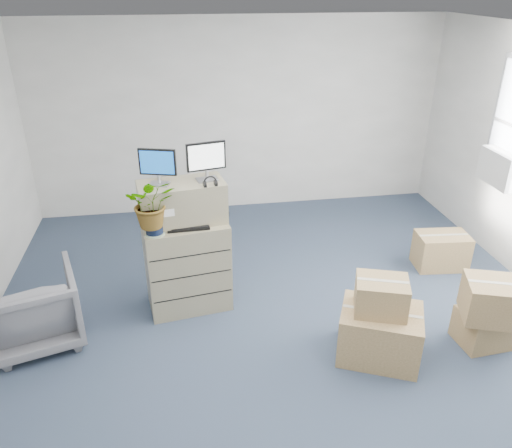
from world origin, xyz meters
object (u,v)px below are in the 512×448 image
Objects in this scene: monitor_right at (206,159)px; water_bottle at (192,210)px; filing_cabinet_lower at (187,265)px; monitor_left at (158,165)px; keyboard at (188,227)px; office_chair at (33,305)px; potted_plant at (152,209)px.

monitor_right is 1.66× the size of water_bottle.
monitor_left is (-0.22, 0.03, 1.13)m from filing_cabinet_lower.
office_chair is at bearing -172.26° from keyboard.
office_chair is (-1.58, -0.44, -0.70)m from water_bottle.
monitor_left is at bearing -178.52° from office_chair.
monitor_left is 0.60m from water_bottle.
potted_plant reaches higher than keyboard.
office_chair is at bearing -174.22° from filing_cabinet_lower.
monitor_right is at bearing 38.04° from keyboard.
potted_plant is at bearing -93.17° from monitor_left.
filing_cabinet_lower is at bearing -145.16° from water_bottle.
potted_plant reaches higher than office_chair.
water_bottle reaches higher than filing_cabinet_lower.
keyboard is 1.77× the size of water_bottle.
monitor_right is 2.18m from office_chair.
filing_cabinet_lower is 4.20× the size of water_bottle.
monitor_right is 0.94× the size of keyboard.
water_bottle is 1.78m from office_chair.
monitor_left is at bearing -173.62° from water_bottle.
keyboard is at bearing -152.12° from monitor_right.
monitor_right is at bearing 21.37° from monitor_left.
potted_plant is (-0.33, -0.08, 0.26)m from keyboard.
office_chair is (-1.20, -0.18, -0.85)m from potted_plant.
monitor_right reaches higher than monitor_left.
monitor_right reaches higher than potted_plant.
filing_cabinet_lower is 0.52m from keyboard.
filing_cabinet_lower is 0.62m from water_bottle.
keyboard is (0.25, -0.14, -0.62)m from monitor_left.
monitor_right is at bearing 178.27° from office_chair.
potted_plant is (-0.08, -0.22, -0.36)m from monitor_left.
potted_plant is (-0.29, -0.20, 0.77)m from filing_cabinet_lower.
monitor_right is at bearing 25.81° from potted_plant.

